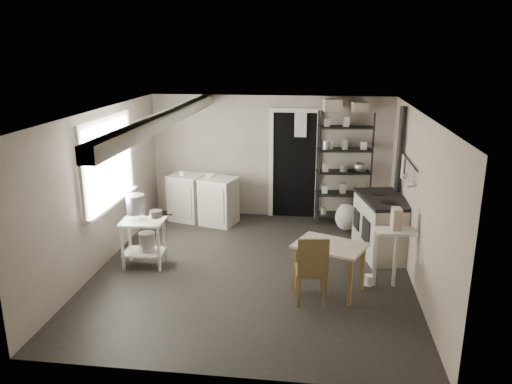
# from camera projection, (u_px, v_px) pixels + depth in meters

# --- Properties ---
(floor) EXTENTS (5.00, 5.00, 0.00)m
(floor) POSITION_uv_depth(u_px,v_px,m) (253.00, 269.00, 7.34)
(floor) COLOR black
(floor) RESTS_ON ground
(ceiling) EXTENTS (5.00, 5.00, 0.00)m
(ceiling) POSITION_uv_depth(u_px,v_px,m) (253.00, 113.00, 6.69)
(ceiling) COLOR beige
(ceiling) RESTS_ON wall_back
(wall_back) EXTENTS (4.50, 0.02, 2.30)m
(wall_back) POSITION_uv_depth(u_px,v_px,m) (271.00, 157.00, 9.40)
(wall_back) COLOR #A59A8C
(wall_back) RESTS_ON ground
(wall_front) EXTENTS (4.50, 0.02, 2.30)m
(wall_front) POSITION_uv_depth(u_px,v_px,m) (218.00, 270.00, 4.63)
(wall_front) COLOR #A59A8C
(wall_front) RESTS_ON ground
(wall_left) EXTENTS (0.02, 5.00, 2.30)m
(wall_left) POSITION_uv_depth(u_px,v_px,m) (101.00, 189.00, 7.29)
(wall_left) COLOR #A59A8C
(wall_left) RESTS_ON ground
(wall_right) EXTENTS (0.02, 5.00, 2.30)m
(wall_right) POSITION_uv_depth(u_px,v_px,m) (418.00, 200.00, 6.74)
(wall_right) COLOR #A59A8C
(wall_right) RESTS_ON ground
(window) EXTENTS (0.12, 1.76, 1.28)m
(window) POSITION_uv_depth(u_px,v_px,m) (107.00, 163.00, 7.38)
(window) COLOR silver
(window) RESTS_ON wall_left
(doorway) EXTENTS (0.96, 0.10, 2.08)m
(doorway) POSITION_uv_depth(u_px,v_px,m) (294.00, 166.00, 9.36)
(doorway) COLOR silver
(doorway) RESTS_ON ground
(ceiling_beam) EXTENTS (0.18, 5.00, 0.18)m
(ceiling_beam) POSITION_uv_depth(u_px,v_px,m) (167.00, 118.00, 6.87)
(ceiling_beam) COLOR silver
(ceiling_beam) RESTS_ON ceiling
(wallpaper_panel) EXTENTS (0.01, 5.00, 2.30)m
(wallpaper_panel) POSITION_uv_depth(u_px,v_px,m) (417.00, 200.00, 6.75)
(wallpaper_panel) COLOR #BEB09A
(wallpaper_panel) RESTS_ON wall_right
(utensil_rail) EXTENTS (0.06, 1.20, 0.44)m
(utensil_rail) POSITION_uv_depth(u_px,v_px,m) (409.00, 162.00, 7.21)
(utensil_rail) COLOR #BCBCBE
(utensil_rail) RESTS_ON wall_right
(prep_table) EXTENTS (0.65, 0.48, 0.71)m
(prep_table) POSITION_uv_depth(u_px,v_px,m) (144.00, 241.00, 7.35)
(prep_table) COLOR silver
(prep_table) RESTS_ON ground
(stockpot) EXTENTS (0.30, 0.30, 0.29)m
(stockpot) POSITION_uv_depth(u_px,v_px,m) (136.00, 204.00, 7.27)
(stockpot) COLOR #BCBCBE
(stockpot) RESTS_ON prep_table
(saucepan) EXTENTS (0.24, 0.24, 0.10)m
(saucepan) POSITION_uv_depth(u_px,v_px,m) (156.00, 214.00, 7.13)
(saucepan) COLOR #BCBCBE
(saucepan) RESTS_ON prep_table
(bucket) EXTENTS (0.31, 0.31, 0.26)m
(bucket) POSITION_uv_depth(u_px,v_px,m) (147.00, 241.00, 7.38)
(bucket) COLOR #BCBCBE
(bucket) RESTS_ON prep_table
(base_cabinets) EXTENTS (1.42, 0.91, 0.87)m
(base_cabinets) POSITION_uv_depth(u_px,v_px,m) (203.00, 198.00, 9.24)
(base_cabinets) COLOR beige
(base_cabinets) RESTS_ON ground
(mixing_bowl) EXTENTS (0.35, 0.35, 0.07)m
(mixing_bowl) POSITION_uv_depth(u_px,v_px,m) (210.00, 172.00, 9.08)
(mixing_bowl) COLOR white
(mixing_bowl) RESTS_ON base_cabinets
(counter_cup) EXTENTS (0.12, 0.12, 0.10)m
(counter_cup) POSITION_uv_depth(u_px,v_px,m) (182.00, 171.00, 9.10)
(counter_cup) COLOR white
(counter_cup) RESTS_ON base_cabinets
(shelf_rack) EXTENTS (1.01, 0.48, 2.05)m
(shelf_rack) POSITION_uv_depth(u_px,v_px,m) (344.00, 172.00, 9.10)
(shelf_rack) COLOR black
(shelf_rack) RESTS_ON ground
(shelf_jar) EXTENTS (0.10, 0.10, 0.20)m
(shelf_jar) POSITION_uv_depth(u_px,v_px,m) (330.00, 149.00, 9.03)
(shelf_jar) COLOR white
(shelf_jar) RESTS_ON shelf_rack
(storage_box_a) EXTENTS (0.35, 0.32, 0.21)m
(storage_box_a) POSITION_uv_depth(u_px,v_px,m) (332.00, 113.00, 8.85)
(storage_box_a) COLOR beige
(storage_box_a) RESTS_ON shelf_rack
(storage_box_b) EXTENTS (0.30, 0.29, 0.17)m
(storage_box_b) POSITION_uv_depth(u_px,v_px,m) (359.00, 115.00, 8.76)
(storage_box_b) COLOR beige
(storage_box_b) RESTS_ON shelf_rack
(stove) EXTENTS (0.87, 1.28, 0.92)m
(stove) POSITION_uv_depth(u_px,v_px,m) (382.00, 227.00, 7.79)
(stove) COLOR beige
(stove) RESTS_ON ground
(stovepipe) EXTENTS (0.13, 0.13, 1.29)m
(stovepipe) POSITION_uv_depth(u_px,v_px,m) (400.00, 150.00, 7.83)
(stovepipe) COLOR black
(stovepipe) RESTS_ON stove
(side_ledge) EXTENTS (0.55, 0.32, 0.81)m
(side_ledge) POSITION_uv_depth(u_px,v_px,m) (394.00, 257.00, 6.71)
(side_ledge) COLOR silver
(side_ledge) RESTS_ON ground
(oats_box) EXTENTS (0.13, 0.20, 0.29)m
(oats_box) POSITION_uv_depth(u_px,v_px,m) (397.00, 215.00, 6.59)
(oats_box) COLOR beige
(oats_box) RESTS_ON side_ledge
(work_table) EXTENTS (1.05, 0.91, 0.67)m
(work_table) POSITION_uv_depth(u_px,v_px,m) (329.00, 265.00, 6.59)
(work_table) COLOR beige
(work_table) RESTS_ON ground
(table_cup) EXTENTS (0.13, 0.13, 0.10)m
(table_cup) POSITION_uv_depth(u_px,v_px,m) (350.00, 238.00, 6.35)
(table_cup) COLOR white
(table_cup) RESTS_ON work_table
(chair) EXTENTS (0.43, 0.45, 0.93)m
(chair) POSITION_uv_depth(u_px,v_px,m) (311.00, 267.00, 6.28)
(chair) COLOR brown
(chair) RESTS_ON ground
(flour_sack) EXTENTS (0.45, 0.40, 0.48)m
(flour_sack) POSITION_uv_depth(u_px,v_px,m) (347.00, 217.00, 8.84)
(flour_sack) COLOR beige
(flour_sack) RESTS_ON ground
(floor_crock) EXTENTS (0.15, 0.15, 0.15)m
(floor_crock) POSITION_uv_depth(u_px,v_px,m) (369.00, 280.00, 6.83)
(floor_crock) COLOR white
(floor_crock) RESTS_ON ground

